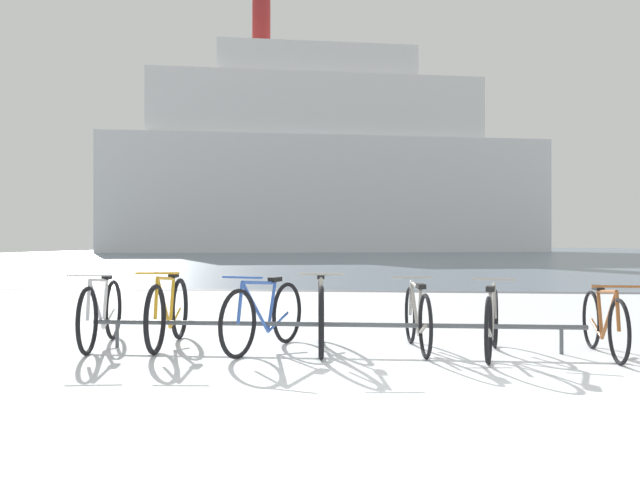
{
  "coord_description": "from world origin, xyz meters",
  "views": [
    {
      "loc": [
        -0.43,
        -5.25,
        1.17
      ],
      "look_at": [
        -1.46,
        5.22,
        1.19
      ],
      "focal_mm": 36.54,
      "sensor_mm": 36.0,
      "label": 1
    }
  ],
  "objects_px": {
    "bicycle_3": "(321,315)",
    "bicycle_4": "(417,318)",
    "bicycle_5": "(492,321)",
    "bicycle_0": "(101,313)",
    "bicycle_1": "(168,312)",
    "ferry_ship": "(322,168)",
    "bicycle_2": "(264,316)",
    "bicycle_6": "(604,323)"
  },
  "relations": [
    {
      "from": "ferry_ship",
      "to": "bicycle_1",
      "type": "bearing_deg",
      "value": -86.03
    },
    {
      "from": "bicycle_1",
      "to": "bicycle_5",
      "type": "xyz_separation_m",
      "value": [
        3.5,
        -0.23,
        -0.03
      ]
    },
    {
      "from": "bicycle_1",
      "to": "bicycle_2",
      "type": "relative_size",
      "value": 1.05
    },
    {
      "from": "bicycle_0",
      "to": "ferry_ship",
      "type": "relative_size",
      "value": 0.04
    },
    {
      "from": "bicycle_3",
      "to": "ferry_ship",
      "type": "height_order",
      "value": "ferry_ship"
    },
    {
      "from": "bicycle_1",
      "to": "bicycle_6",
      "type": "bearing_deg",
      "value": -2.05
    },
    {
      "from": "bicycle_2",
      "to": "bicycle_3",
      "type": "bearing_deg",
      "value": 5.97
    },
    {
      "from": "bicycle_0",
      "to": "ferry_ship",
      "type": "distance_m",
      "value": 67.81
    },
    {
      "from": "bicycle_2",
      "to": "bicycle_5",
      "type": "distance_m",
      "value": 2.38
    },
    {
      "from": "bicycle_1",
      "to": "ferry_ship",
      "type": "relative_size",
      "value": 0.04
    },
    {
      "from": "bicycle_3",
      "to": "bicycle_4",
      "type": "height_order",
      "value": "bicycle_3"
    },
    {
      "from": "bicycle_6",
      "to": "bicycle_0",
      "type": "bearing_deg",
      "value": 179.22
    },
    {
      "from": "bicycle_1",
      "to": "bicycle_5",
      "type": "relative_size",
      "value": 1.1
    },
    {
      "from": "bicycle_3",
      "to": "bicycle_4",
      "type": "xyz_separation_m",
      "value": [
        1.03,
        0.1,
        -0.03
      ]
    },
    {
      "from": "bicycle_2",
      "to": "bicycle_5",
      "type": "relative_size",
      "value": 1.05
    },
    {
      "from": "bicycle_2",
      "to": "bicycle_0",
      "type": "bearing_deg",
      "value": 178.0
    },
    {
      "from": "bicycle_1",
      "to": "bicycle_5",
      "type": "distance_m",
      "value": 3.5
    },
    {
      "from": "bicycle_3",
      "to": "bicycle_4",
      "type": "distance_m",
      "value": 1.04
    },
    {
      "from": "bicycle_1",
      "to": "bicycle_3",
      "type": "xyz_separation_m",
      "value": [
        1.72,
        -0.09,
        0.0
      ]
    },
    {
      "from": "bicycle_0",
      "to": "bicycle_3",
      "type": "distance_m",
      "value": 2.45
    },
    {
      "from": "bicycle_3",
      "to": "bicycle_4",
      "type": "relative_size",
      "value": 1.08
    },
    {
      "from": "bicycle_0",
      "to": "bicycle_3",
      "type": "xyz_separation_m",
      "value": [
        2.45,
        -0.0,
        0.01
      ]
    },
    {
      "from": "bicycle_1",
      "to": "bicycle_6",
      "type": "height_order",
      "value": "bicycle_1"
    },
    {
      "from": "bicycle_0",
      "to": "bicycle_4",
      "type": "height_order",
      "value": "bicycle_0"
    },
    {
      "from": "bicycle_5",
      "to": "ferry_ship",
      "type": "distance_m",
      "value": 68.32
    },
    {
      "from": "bicycle_4",
      "to": "bicycle_6",
      "type": "distance_m",
      "value": 1.89
    },
    {
      "from": "bicycle_4",
      "to": "bicycle_5",
      "type": "height_order",
      "value": "bicycle_4"
    },
    {
      "from": "bicycle_0",
      "to": "ferry_ship",
      "type": "bearing_deg",
      "value": 93.34
    },
    {
      "from": "bicycle_0",
      "to": "bicycle_1",
      "type": "xyz_separation_m",
      "value": [
        0.73,
        0.09,
        0.01
      ]
    },
    {
      "from": "bicycle_0",
      "to": "bicycle_5",
      "type": "height_order",
      "value": "bicycle_0"
    },
    {
      "from": "bicycle_0",
      "to": "bicycle_6",
      "type": "distance_m",
      "value": 5.36
    },
    {
      "from": "bicycle_4",
      "to": "bicycle_5",
      "type": "distance_m",
      "value": 0.78
    },
    {
      "from": "bicycle_5",
      "to": "bicycle_0",
      "type": "bearing_deg",
      "value": 178.18
    },
    {
      "from": "bicycle_1",
      "to": "bicycle_3",
      "type": "distance_m",
      "value": 1.72
    },
    {
      "from": "bicycle_3",
      "to": "bicycle_6",
      "type": "bearing_deg",
      "value": -1.42
    },
    {
      "from": "bicycle_4",
      "to": "bicycle_6",
      "type": "relative_size",
      "value": 1.03
    },
    {
      "from": "bicycle_0",
      "to": "bicycle_1",
      "type": "distance_m",
      "value": 0.74
    },
    {
      "from": "bicycle_5",
      "to": "bicycle_6",
      "type": "distance_m",
      "value": 1.13
    },
    {
      "from": "bicycle_1",
      "to": "bicycle_4",
      "type": "height_order",
      "value": "bicycle_1"
    },
    {
      "from": "bicycle_0",
      "to": "bicycle_1",
      "type": "height_order",
      "value": "bicycle_1"
    },
    {
      "from": "ferry_ship",
      "to": "bicycle_6",
      "type": "bearing_deg",
      "value": -82.13
    },
    {
      "from": "bicycle_4",
      "to": "bicycle_2",
      "type": "bearing_deg",
      "value": -174.41
    }
  ]
}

